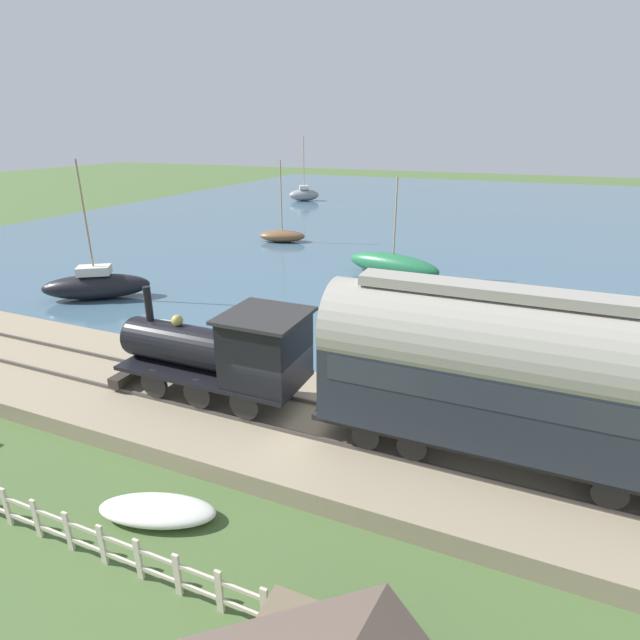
% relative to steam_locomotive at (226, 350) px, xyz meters
% --- Properties ---
extents(ground_plane, '(200.00, 200.00, 0.00)m').
position_rel_steam_locomotive_xyz_m(ground_plane, '(-0.07, -2.12, -2.34)').
color(ground_plane, '#476033').
extents(harbor_water, '(80.00, 80.00, 0.01)m').
position_rel_steam_locomotive_xyz_m(harbor_water, '(43.19, -2.12, -2.33)').
color(harbor_water, '#426075').
rests_on(harbor_water, ground).
extents(rail_embankment, '(5.78, 56.00, 0.69)m').
position_rel_steam_locomotive_xyz_m(rail_embankment, '(0.00, -2.12, -2.05)').
color(rail_embankment, gray).
rests_on(rail_embankment, ground).
extents(steam_locomotive, '(2.30, 6.46, 3.29)m').
position_rel_steam_locomotive_xyz_m(steam_locomotive, '(0.00, 0.00, 0.00)').
color(steam_locomotive, black).
rests_on(steam_locomotive, rail_embankment).
extents(passenger_coach, '(2.40, 9.74, 4.52)m').
position_rel_steam_locomotive_xyz_m(passenger_coach, '(0.00, -8.14, 0.82)').
color(passenger_coach, black).
rests_on(passenger_coach, rail_embankment).
extents(sailboat_brown, '(2.64, 4.01, 6.32)m').
position_rel_steam_locomotive_xyz_m(sailboat_brown, '(24.11, 10.44, -1.84)').
color(sailboat_brown, brown).
rests_on(sailboat_brown, harbor_water).
extents(sailboat_black, '(4.44, 5.46, 7.16)m').
position_rel_steam_locomotive_xyz_m(sailboat_black, '(7.34, 12.98, -1.60)').
color(sailboat_black, black).
rests_on(sailboat_black, harbor_water).
extents(sailboat_gray, '(3.36, 4.14, 7.77)m').
position_rel_steam_locomotive_xyz_m(sailboat_gray, '(47.21, 19.10, -1.55)').
color(sailboat_gray, gray).
rests_on(sailboat_gray, harbor_water).
extents(sailboat_green, '(2.97, 6.31, 5.95)m').
position_rel_steam_locomotive_xyz_m(sailboat_green, '(17.71, -0.44, -1.61)').
color(sailboat_green, '#236B42').
rests_on(sailboat_green, harbor_water).
extents(rowboat_off_pier, '(2.75, 2.82, 0.44)m').
position_rel_steam_locomotive_xyz_m(rowboat_off_pier, '(7.66, -7.51, -2.11)').
color(rowboat_off_pier, silver).
rests_on(rowboat_off_pier, harbor_water).
extents(rowboat_near_shore, '(1.83, 2.21, 0.37)m').
position_rel_steam_locomotive_xyz_m(rowboat_near_shore, '(5.02, 7.38, -2.14)').
color(rowboat_near_shore, beige).
rests_on(rowboat_near_shore, harbor_water).
extents(beached_dinghy, '(1.88, 3.00, 0.44)m').
position_rel_steam_locomotive_xyz_m(beached_dinghy, '(-4.42, -0.83, -2.12)').
color(beached_dinghy, silver).
rests_on(beached_dinghy, ground).
extents(picket_fence, '(0.06, 20.14, 1.00)m').
position_rel_steam_locomotive_xyz_m(picket_fence, '(-5.90, -2.12, -1.82)').
color(picket_fence, beige).
rests_on(picket_fence, ground).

